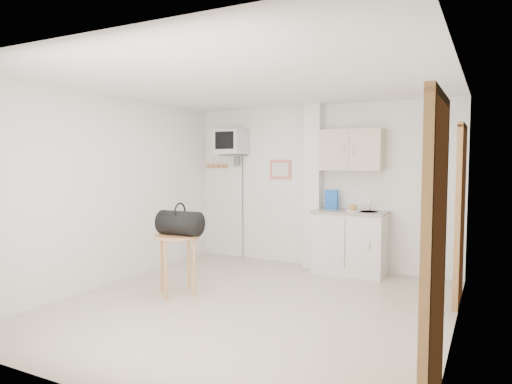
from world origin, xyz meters
The scene contains 7 objects.
ground centered at (0.00, 0.00, 0.00)m, with size 4.50×4.50×0.00m, color #B6A98F.
room_envelope centered at (0.24, 0.09, 1.54)m, with size 4.24×4.54×2.55m.
kitchenette centered at (0.57, 2.00, 0.80)m, with size 1.03×0.58×2.10m.
crt_television centered at (-1.45, 2.02, 1.94)m, with size 0.44×0.45×2.15m.
round_table centered at (-1.00, -0.04, 0.62)m, with size 0.56×0.56×0.74m.
duffel_bag centered at (-0.96, -0.04, 0.89)m, with size 0.54×0.31×0.40m.
water_bottle centered at (1.80, 0.58, 0.17)m, with size 0.13×0.13×0.38m.
Camera 1 is at (2.39, -4.48, 1.65)m, focal length 32.00 mm.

